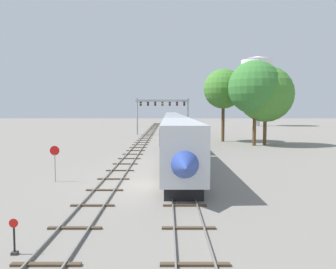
{
  "coord_description": "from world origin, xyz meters",
  "views": [
    {
      "loc": [
        1.0,
        -26.6,
        5.76
      ],
      "look_at": [
        1.0,
        12.0,
        3.0
      ],
      "focal_mm": 37.65,
      "sensor_mm": 36.0,
      "label": 1
    }
  ],
  "objects_px": {
    "trackside_tree_left": "(223,89)",
    "switch_stand": "(14,242)",
    "stop_sign": "(55,158)",
    "signal_gantry": "(162,108)",
    "trackside_tree_right": "(266,94)",
    "passenger_train": "(173,126)",
    "trackside_tree_mid": "(255,88)",
    "water_tower": "(257,70)"
  },
  "relations": [
    {
      "from": "passenger_train",
      "to": "trackside_tree_right",
      "type": "xyz_separation_m",
      "value": [
        14.62,
        -9.66,
        5.61
      ]
    },
    {
      "from": "passenger_train",
      "to": "trackside_tree_mid",
      "type": "distance_m",
      "value": 17.73
    },
    {
      "from": "water_tower",
      "to": "stop_sign",
      "type": "height_order",
      "value": "water_tower"
    },
    {
      "from": "trackside_tree_left",
      "to": "trackside_tree_mid",
      "type": "relative_size",
      "value": 0.96
    },
    {
      "from": "passenger_train",
      "to": "trackside_tree_left",
      "type": "bearing_deg",
      "value": -20.71
    },
    {
      "from": "signal_gantry",
      "to": "trackside_tree_right",
      "type": "xyz_separation_m",
      "value": [
        16.87,
        -23.2,
        2.06
      ]
    },
    {
      "from": "trackside_tree_left",
      "to": "switch_stand",
      "type": "bearing_deg",
      "value": -107.92
    },
    {
      "from": "water_tower",
      "to": "trackside_tree_right",
      "type": "xyz_separation_m",
      "value": [
        -15.11,
        -66.25,
        -11.05
      ]
    },
    {
      "from": "passenger_train",
      "to": "signal_gantry",
      "type": "relative_size",
      "value": 7.6
    },
    {
      "from": "stop_sign",
      "to": "trackside_tree_left",
      "type": "distance_m",
      "value": 40.62
    },
    {
      "from": "signal_gantry",
      "to": "water_tower",
      "type": "bearing_deg",
      "value": 53.4
    },
    {
      "from": "water_tower",
      "to": "switch_stand",
      "type": "xyz_separation_m",
      "value": [
        -36.83,
        -109.25,
        -18.74
      ]
    },
    {
      "from": "switch_stand",
      "to": "stop_sign",
      "type": "bearing_deg",
      "value": 101.6
    },
    {
      "from": "passenger_train",
      "to": "trackside_tree_mid",
      "type": "height_order",
      "value": "trackside_tree_mid"
    },
    {
      "from": "trackside_tree_mid",
      "to": "signal_gantry",
      "type": "bearing_deg",
      "value": 121.98
    },
    {
      "from": "signal_gantry",
      "to": "trackside_tree_left",
      "type": "bearing_deg",
      "value": -56.68
    },
    {
      "from": "passenger_train",
      "to": "trackside_tree_right",
      "type": "bearing_deg",
      "value": -33.46
    },
    {
      "from": "passenger_train",
      "to": "signal_gantry",
      "type": "height_order",
      "value": "signal_gantry"
    },
    {
      "from": "water_tower",
      "to": "trackside_tree_left",
      "type": "xyz_separation_m",
      "value": [
        -20.88,
        -59.93,
        -9.88
      ]
    },
    {
      "from": "signal_gantry",
      "to": "trackside_tree_left",
      "type": "height_order",
      "value": "trackside_tree_left"
    },
    {
      "from": "trackside_tree_left",
      "to": "trackside_tree_right",
      "type": "relative_size",
      "value": 1.02
    },
    {
      "from": "trackside_tree_mid",
      "to": "switch_stand",
      "type": "bearing_deg",
      "value": -115.15
    },
    {
      "from": "signal_gantry",
      "to": "trackside_tree_right",
      "type": "distance_m",
      "value": 28.76
    },
    {
      "from": "signal_gantry",
      "to": "trackside_tree_mid",
      "type": "xyz_separation_m",
      "value": [
        14.97,
        -23.98,
        3.04
      ]
    },
    {
      "from": "signal_gantry",
      "to": "trackside_tree_mid",
      "type": "height_order",
      "value": "trackside_tree_mid"
    },
    {
      "from": "passenger_train",
      "to": "water_tower",
      "type": "bearing_deg",
      "value": 62.29
    },
    {
      "from": "signal_gantry",
      "to": "switch_stand",
      "type": "xyz_separation_m",
      "value": [
        -4.85,
        -66.2,
        -5.64
      ]
    },
    {
      "from": "passenger_train",
      "to": "switch_stand",
      "type": "height_order",
      "value": "passenger_train"
    },
    {
      "from": "signal_gantry",
      "to": "trackside_tree_right",
      "type": "relative_size",
      "value": 0.95
    },
    {
      "from": "stop_sign",
      "to": "trackside_tree_left",
      "type": "height_order",
      "value": "trackside_tree_left"
    },
    {
      "from": "switch_stand",
      "to": "stop_sign",
      "type": "distance_m",
      "value": 14.49
    },
    {
      "from": "passenger_train",
      "to": "trackside_tree_left",
      "type": "xyz_separation_m",
      "value": [
        8.85,
        -3.34,
        6.78
      ]
    },
    {
      "from": "switch_stand",
      "to": "water_tower",
      "type": "bearing_deg",
      "value": 71.37
    },
    {
      "from": "trackside_tree_left",
      "to": "stop_sign",
      "type": "bearing_deg",
      "value": -118.17
    },
    {
      "from": "switch_stand",
      "to": "stop_sign",
      "type": "relative_size",
      "value": 0.51
    },
    {
      "from": "passenger_train",
      "to": "stop_sign",
      "type": "xyz_separation_m",
      "value": [
        -10.0,
        -38.54,
        -0.73
      ]
    },
    {
      "from": "switch_stand",
      "to": "signal_gantry",
      "type": "bearing_deg",
      "value": 85.81
    },
    {
      "from": "passenger_train",
      "to": "water_tower",
      "type": "relative_size",
      "value": 3.82
    },
    {
      "from": "switch_stand",
      "to": "stop_sign",
      "type": "height_order",
      "value": "stop_sign"
    },
    {
      "from": "signal_gantry",
      "to": "trackside_tree_left",
      "type": "distance_m",
      "value": 20.45
    },
    {
      "from": "switch_stand",
      "to": "trackside_tree_right",
      "type": "distance_m",
      "value": 48.79
    },
    {
      "from": "switch_stand",
      "to": "trackside_tree_left",
      "type": "relative_size",
      "value": 0.11
    }
  ]
}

